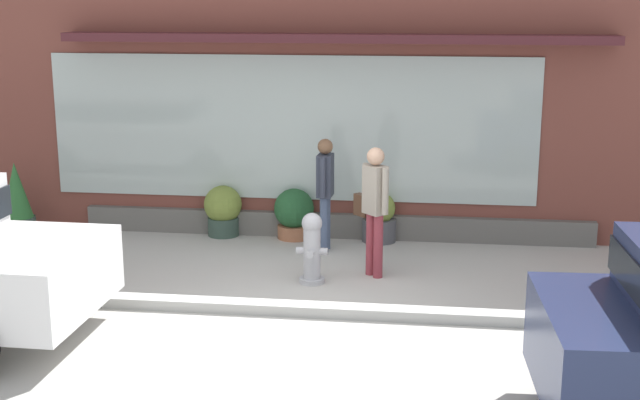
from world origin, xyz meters
TOP-DOWN VIEW (x-y plane):
  - ground_plane at (0.00, 0.00)m, footprint 60.00×60.00m
  - curb_strip at (0.00, -0.20)m, footprint 14.00×0.24m
  - storefront at (-0.01, 3.19)m, footprint 14.00×0.81m
  - fire_hydrant at (-0.04, 0.89)m, footprint 0.39×0.36m
  - pedestrian_with_handbag at (0.70, 1.27)m, footprint 0.47×0.52m
  - pedestrian_passerby at (-0.05, 2.29)m, footprint 0.21×0.50m
  - potted_plant_window_center at (0.67, 2.85)m, footprint 0.49×0.49m
  - potted_plant_trailing_edge at (-1.64, 2.86)m, footprint 0.56×0.56m
  - potted_plant_window_left at (-4.65, 2.45)m, footprint 0.50×0.50m
  - potted_plant_low_front at (-0.57, 2.85)m, footprint 0.59×0.59m

SIDE VIEW (x-z plane):
  - ground_plane at x=0.00m, z-range 0.00..0.00m
  - curb_strip at x=0.00m, z-range 0.00..0.12m
  - potted_plant_window_center at x=0.67m, z-range -0.01..0.71m
  - potted_plant_low_front at x=-0.57m, z-range 0.01..0.75m
  - potted_plant_trailing_edge at x=-1.64m, z-range 0.02..0.77m
  - fire_hydrant at x=-0.04m, z-range 0.01..0.90m
  - potted_plant_window_left at x=-4.65m, z-range -0.02..1.08m
  - pedestrian_passerby at x=-0.05m, z-range 0.13..1.71m
  - pedestrian_with_handbag at x=0.70m, z-range 0.13..1.79m
  - storefront at x=-0.01m, z-range -0.05..4.86m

